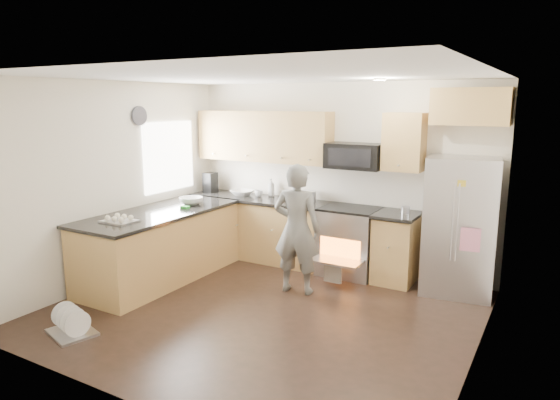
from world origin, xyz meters
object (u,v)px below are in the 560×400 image
Objects in this scene: refrigerator at (459,226)px; dish_rack at (72,326)px; stove_range at (350,226)px; person at (297,229)px.

dish_rack is (-3.17, -3.14, -0.77)m from refrigerator.
stove_range is 3.16× the size of dish_rack.
person is at bearing -158.83° from refrigerator.
refrigerator is at bearing 0.30° from stove_range.
person is (-1.73, -0.96, -0.04)m from refrigerator.
person is (-0.31, -0.96, 0.13)m from stove_range.
dish_rack is at bearing -119.21° from stove_range.
refrigerator is 1.98m from person.
stove_range is at bearing -117.55° from person.
stove_range reaches higher than refrigerator.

